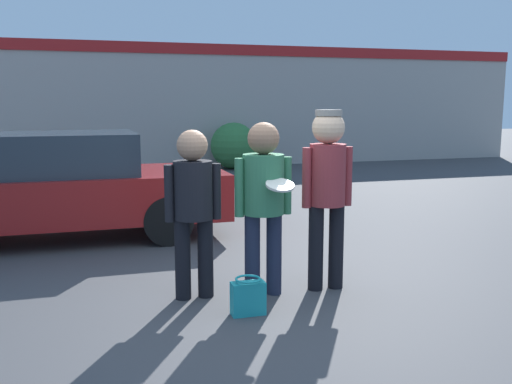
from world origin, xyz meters
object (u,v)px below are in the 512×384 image
Objects in this scene: person_left at (193,200)px; parked_car_near at (52,186)px; handbag at (248,297)px; person_middle_with_frisbee at (264,193)px; shrub at (234,146)px; person_right at (327,181)px.

person_left reaches higher than parked_car_near.
person_left is 4.80× the size of handbag.
shrub is at bearing 77.05° from person_middle_with_frisbee.
parked_car_near is at bearing 116.95° from handbag.
parked_car_near reaches higher than handbag.
person_left is at bearing -106.55° from shrub.
person_left is at bearing -64.25° from parked_car_near.
person_middle_with_frisbee is 10.58m from shrub.
person_right is at bearing -48.05° from parked_car_near.
person_left reaches higher than handbag.
person_right reaches higher than parked_car_near.
person_left is 1.05m from handbag.
parked_car_near is at bearing 115.75° from person_left.
person_right is (0.66, -0.00, 0.08)m from person_middle_with_frisbee.
person_middle_with_frisbee is 1.01m from handbag.
shrub is (2.37, 10.31, -0.36)m from person_middle_with_frisbee.
parked_car_near reaches higher than shrub.
parked_car_near is at bearing 124.29° from person_middle_with_frisbee.
person_left is 0.67m from person_middle_with_frisbee.
person_left is 1.33m from person_right.
shrub reaches higher than handbag.
person_right is 0.39× the size of parked_car_near.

